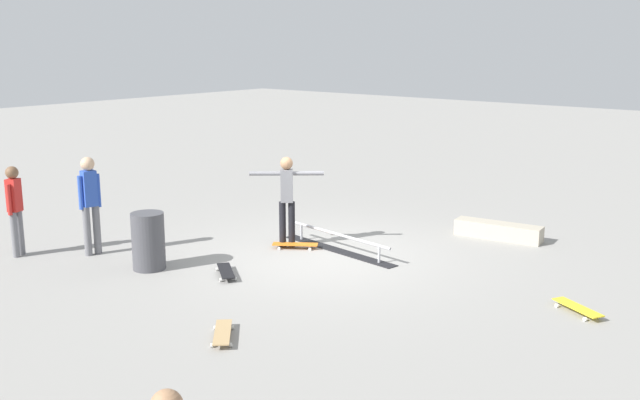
{
  "coord_description": "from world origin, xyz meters",
  "views": [
    {
      "loc": [
        -7.58,
        9.31,
        3.65
      ],
      "look_at": [
        -0.04,
        0.08,
        1.0
      ],
      "focal_mm": 41.07,
      "sensor_mm": 36.0,
      "label": 1
    }
  ],
  "objects_px": {
    "grind_rail": "(338,243)",
    "skate_ledge": "(498,231)",
    "bystander_blue_shirt": "(90,200)",
    "loose_skateboard_natural": "(223,333)",
    "bystander_red_shirt": "(15,206)",
    "loose_skateboard_black": "(226,271)",
    "skater_main": "(287,195)",
    "skateboard_main": "(295,245)",
    "trash_bin": "(148,241)",
    "loose_skateboard_yellow": "(578,308)"
  },
  "relations": [
    {
      "from": "skate_ledge",
      "to": "skateboard_main",
      "type": "xyz_separation_m",
      "value": [
        2.48,
        2.89,
        -0.08
      ]
    },
    {
      "from": "bystander_blue_shirt",
      "to": "loose_skateboard_black",
      "type": "xyz_separation_m",
      "value": [
        -2.6,
        -0.65,
        -0.89
      ]
    },
    {
      "from": "loose_skateboard_natural",
      "to": "loose_skateboard_yellow",
      "type": "height_order",
      "value": "same"
    },
    {
      "from": "trash_bin",
      "to": "loose_skateboard_natural",
      "type": "bearing_deg",
      "value": 158.16
    },
    {
      "from": "skateboard_main",
      "to": "bystander_red_shirt",
      "type": "bearing_deg",
      "value": 9.81
    },
    {
      "from": "loose_skateboard_natural",
      "to": "loose_skateboard_black",
      "type": "relative_size",
      "value": 0.95
    },
    {
      "from": "grind_rail",
      "to": "skateboard_main",
      "type": "distance_m",
      "value": 0.77
    },
    {
      "from": "grind_rail",
      "to": "bystander_blue_shirt",
      "type": "bearing_deg",
      "value": 50.21
    },
    {
      "from": "loose_skateboard_natural",
      "to": "loose_skateboard_black",
      "type": "distance_m",
      "value": 2.46
    },
    {
      "from": "loose_skateboard_yellow",
      "to": "skate_ledge",
      "type": "bearing_deg",
      "value": 159.8
    },
    {
      "from": "skate_ledge",
      "to": "trash_bin",
      "type": "distance_m",
      "value": 6.34
    },
    {
      "from": "bystander_blue_shirt",
      "to": "loose_skateboard_black",
      "type": "distance_m",
      "value": 2.82
    },
    {
      "from": "skater_main",
      "to": "bystander_blue_shirt",
      "type": "distance_m",
      "value": 3.35
    },
    {
      "from": "grind_rail",
      "to": "bystander_red_shirt",
      "type": "height_order",
      "value": "bystander_red_shirt"
    },
    {
      "from": "grind_rail",
      "to": "bystander_red_shirt",
      "type": "xyz_separation_m",
      "value": [
        4.05,
        3.68,
        0.74
      ]
    },
    {
      "from": "grind_rail",
      "to": "skate_ledge",
      "type": "bearing_deg",
      "value": -117.42
    },
    {
      "from": "trash_bin",
      "to": "grind_rail",
      "type": "bearing_deg",
      "value": -122.59
    },
    {
      "from": "loose_skateboard_yellow",
      "to": "skateboard_main",
      "type": "bearing_deg",
      "value": -151.18
    },
    {
      "from": "skater_main",
      "to": "loose_skateboard_natural",
      "type": "bearing_deg",
      "value": -99.96
    },
    {
      "from": "grind_rail",
      "to": "loose_skateboard_black",
      "type": "xyz_separation_m",
      "value": [
        0.53,
        2.18,
        -0.06
      ]
    },
    {
      "from": "skateboard_main",
      "to": "loose_skateboard_yellow",
      "type": "height_order",
      "value": "same"
    },
    {
      "from": "bystander_blue_shirt",
      "to": "loose_skateboard_natural",
      "type": "relative_size",
      "value": 2.36
    },
    {
      "from": "skater_main",
      "to": "bystander_red_shirt",
      "type": "relative_size",
      "value": 1.04
    },
    {
      "from": "loose_skateboard_natural",
      "to": "skater_main",
      "type": "bearing_deg",
      "value": 167.17
    },
    {
      "from": "skater_main",
      "to": "bystander_blue_shirt",
      "type": "xyz_separation_m",
      "value": [
        2.25,
        2.48,
        0.02
      ]
    },
    {
      "from": "skate_ledge",
      "to": "skateboard_main",
      "type": "bearing_deg",
      "value": 49.38
    },
    {
      "from": "bystander_red_shirt",
      "to": "loose_skateboard_natural",
      "type": "height_order",
      "value": "bystander_red_shirt"
    },
    {
      "from": "skateboard_main",
      "to": "trash_bin",
      "type": "distance_m",
      "value": 2.61
    },
    {
      "from": "grind_rail",
      "to": "skater_main",
      "type": "relative_size",
      "value": 1.61
    },
    {
      "from": "loose_skateboard_natural",
      "to": "bystander_red_shirt",
      "type": "bearing_deg",
      "value": -135.88
    },
    {
      "from": "bystander_red_shirt",
      "to": "loose_skateboard_yellow",
      "type": "bearing_deg",
      "value": -94.4
    },
    {
      "from": "skater_main",
      "to": "skate_ledge",
      "type": "bearing_deg",
      "value": 6.54
    },
    {
      "from": "skate_ledge",
      "to": "loose_skateboard_natural",
      "type": "xyz_separation_m",
      "value": [
        0.58,
        6.44,
        -0.08
      ]
    },
    {
      "from": "skateboard_main",
      "to": "bystander_red_shirt",
      "type": "relative_size",
      "value": 0.5
    },
    {
      "from": "bystander_blue_shirt",
      "to": "skate_ledge",
      "type": "bearing_deg",
      "value": 150.22
    },
    {
      "from": "bystander_red_shirt",
      "to": "loose_skateboard_natural",
      "type": "bearing_deg",
      "value": -119.03
    },
    {
      "from": "bystander_red_shirt",
      "to": "loose_skateboard_yellow",
      "type": "xyz_separation_m",
      "value": [
        -8.38,
        -3.41,
        -0.8
      ]
    },
    {
      "from": "skate_ledge",
      "to": "trash_bin",
      "type": "height_order",
      "value": "trash_bin"
    },
    {
      "from": "loose_skateboard_natural",
      "to": "loose_skateboard_yellow",
      "type": "distance_m",
      "value": 4.78
    },
    {
      "from": "bystander_red_shirt",
      "to": "trash_bin",
      "type": "bearing_deg",
      "value": -93.99
    },
    {
      "from": "skate_ledge",
      "to": "bystander_blue_shirt",
      "type": "relative_size",
      "value": 0.94
    },
    {
      "from": "skater_main",
      "to": "loose_skateboard_black",
      "type": "height_order",
      "value": "skater_main"
    },
    {
      "from": "loose_skateboard_black",
      "to": "trash_bin",
      "type": "height_order",
      "value": "trash_bin"
    },
    {
      "from": "skateboard_main",
      "to": "bystander_red_shirt",
      "type": "height_order",
      "value": "bystander_red_shirt"
    },
    {
      "from": "skateboard_main",
      "to": "loose_skateboard_natural",
      "type": "xyz_separation_m",
      "value": [
        -1.9,
        3.55,
        0.0
      ]
    },
    {
      "from": "grind_rail",
      "to": "loose_skateboard_yellow",
      "type": "relative_size",
      "value": 3.25
    },
    {
      "from": "skateboard_main",
      "to": "loose_skateboard_natural",
      "type": "height_order",
      "value": "same"
    },
    {
      "from": "trash_bin",
      "to": "skate_ledge",
      "type": "bearing_deg",
      "value": -124.01
    },
    {
      "from": "skate_ledge",
      "to": "loose_skateboard_yellow",
      "type": "distance_m",
      "value": 3.77
    },
    {
      "from": "loose_skateboard_yellow",
      "to": "loose_skateboard_black",
      "type": "bearing_deg",
      "value": -130.74
    }
  ]
}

